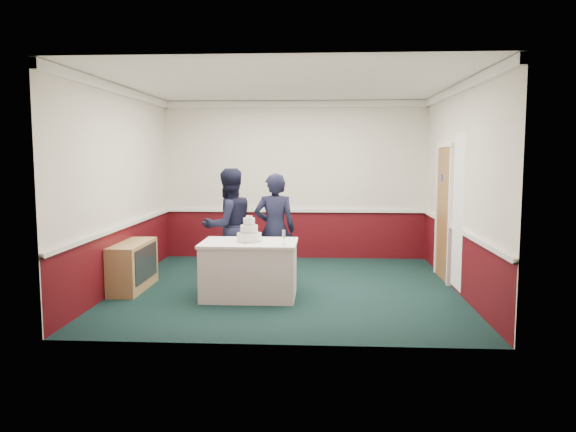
# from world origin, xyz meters

# --- Properties ---
(ground) EXTENTS (5.00, 5.00, 0.00)m
(ground) POSITION_xyz_m (0.00, 0.00, 0.00)
(ground) COLOR black
(ground) RESTS_ON ground
(room_shell) EXTENTS (5.00, 5.00, 3.00)m
(room_shell) POSITION_xyz_m (0.08, 0.61, 1.97)
(room_shell) COLOR silver
(room_shell) RESTS_ON ground
(sideboard) EXTENTS (0.41, 1.20, 0.70)m
(sideboard) POSITION_xyz_m (-2.28, -0.20, 0.35)
(sideboard) COLOR tan
(sideboard) RESTS_ON ground
(cake_table) EXTENTS (1.32, 0.92, 0.79)m
(cake_table) POSITION_xyz_m (-0.50, -0.55, 0.40)
(cake_table) COLOR white
(cake_table) RESTS_ON ground
(wedding_cake) EXTENTS (0.35, 0.35, 0.36)m
(wedding_cake) POSITION_xyz_m (-0.50, -0.55, 0.90)
(wedding_cake) COLOR white
(wedding_cake) RESTS_ON cake_table
(cake_knife) EXTENTS (0.02, 0.22, 0.00)m
(cake_knife) POSITION_xyz_m (-0.53, -0.75, 0.79)
(cake_knife) COLOR silver
(cake_knife) RESTS_ON cake_table
(champagne_flute) EXTENTS (0.05, 0.05, 0.21)m
(champagne_flute) POSITION_xyz_m (0.00, -0.83, 0.93)
(champagne_flute) COLOR silver
(champagne_flute) RESTS_ON cake_table
(person_man) EXTENTS (1.10, 1.07, 1.78)m
(person_man) POSITION_xyz_m (-0.92, 0.28, 0.89)
(person_man) COLOR black
(person_man) RESTS_ON ground
(person_woman) EXTENTS (0.65, 0.44, 1.71)m
(person_woman) POSITION_xyz_m (-0.20, 0.22, 0.86)
(person_woman) COLOR black
(person_woman) RESTS_ON ground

